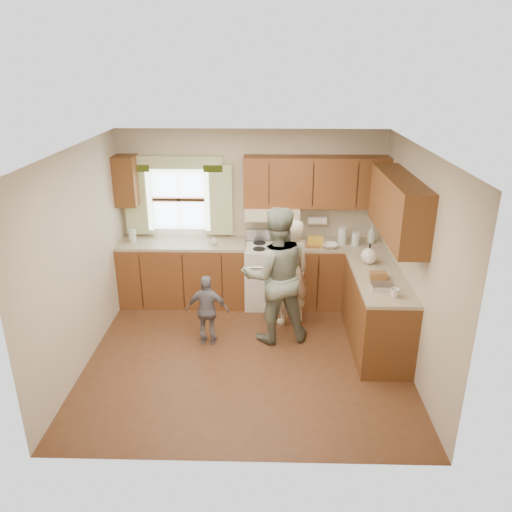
{
  "coord_description": "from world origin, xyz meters",
  "views": [
    {
      "loc": [
        0.25,
        -5.24,
        3.36
      ],
      "look_at": [
        0.1,
        0.4,
        1.15
      ],
      "focal_mm": 35.0,
      "sensor_mm": 36.0,
      "label": 1
    }
  ],
  "objects_px": {
    "woman_left": "(291,273)",
    "woman_right": "(275,276)",
    "child": "(208,310)",
    "stove": "(272,274)"
  },
  "relations": [
    {
      "from": "stove",
      "to": "woman_left",
      "type": "bearing_deg",
      "value": -66.73
    },
    {
      "from": "stove",
      "to": "woman_right",
      "type": "relative_size",
      "value": 0.61
    },
    {
      "from": "woman_left",
      "to": "stove",
      "type": "bearing_deg",
      "value": -94.1
    },
    {
      "from": "stove",
      "to": "woman_right",
      "type": "xyz_separation_m",
      "value": [
        0.04,
        -1.01,
        0.41
      ]
    },
    {
      "from": "woman_left",
      "to": "woman_right",
      "type": "distance_m",
      "value": 0.49
    },
    {
      "from": "woman_left",
      "to": "woman_right",
      "type": "height_order",
      "value": "woman_right"
    },
    {
      "from": "woman_right",
      "to": "child",
      "type": "xyz_separation_m",
      "value": [
        -0.84,
        -0.15,
        -0.42
      ]
    },
    {
      "from": "stove",
      "to": "child",
      "type": "bearing_deg",
      "value": -124.81
    },
    {
      "from": "stove",
      "to": "child",
      "type": "height_order",
      "value": "stove"
    },
    {
      "from": "stove",
      "to": "woman_left",
      "type": "relative_size",
      "value": 0.72
    }
  ]
}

